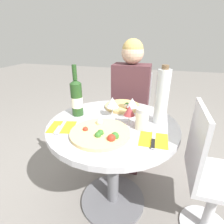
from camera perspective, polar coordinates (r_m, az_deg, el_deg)
name	(u,v)px	position (r m, az deg, el deg)	size (l,w,h in m)	color
ground_plane	(113,200)	(1.58, 0.30, -26.80)	(12.00, 12.00, 0.00)	gray
dining_table	(113,146)	(1.22, 0.35, -10.89)	(0.83, 0.83, 0.70)	slate
chair_behind_diner	(131,116)	(1.87, 6.09, -1.20)	(0.36, 0.36, 0.88)	silver
seated_diner	(129,110)	(1.70, 5.47, 0.52)	(0.34, 0.43, 1.20)	#512D33
chair_empty_side	(209,178)	(1.27, 29.00, -18.28)	(0.36, 0.36, 0.88)	silver
pizza_large	(101,133)	(1.00, -3.71, -6.78)	(0.34, 0.34, 0.05)	#E5C17F
pizza_small_far	(123,106)	(1.36, 3.51, 1.92)	(0.27, 0.27, 0.05)	#DBB26B
wine_bottle	(77,98)	(1.22, -11.47, 4.61)	(0.08, 0.08, 0.35)	#23471E
tall_carafe	(162,97)	(1.11, 15.94, 4.78)	(0.08, 0.08, 0.36)	silver
sugar_shaker	(142,119)	(1.05, 9.73, -2.23)	(0.08, 0.08, 0.13)	silver
wine_glass_back_right	(132,103)	(1.15, 6.59, 2.89)	(0.07, 0.07, 0.15)	silver
wine_glass_back_left	(112,102)	(1.18, 0.11, 3.12)	(0.08, 0.08, 0.14)	silver
wine_glass_front_right	(129,111)	(1.07, 5.70, 0.32)	(0.07, 0.07, 0.13)	silver
place_setting_left	(62,127)	(1.12, -16.11, -4.72)	(0.18, 0.19, 0.01)	yellow
place_setting_right	(153,140)	(0.98, 13.40, -8.82)	(0.15, 0.19, 0.01)	yellow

